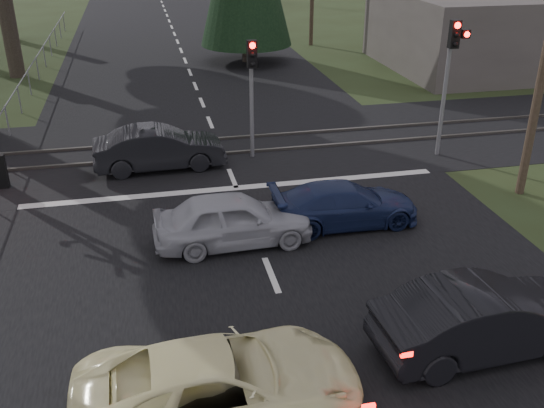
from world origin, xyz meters
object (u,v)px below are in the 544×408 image
object	(u,v)px
cream_coupe	(220,384)
silver_car	(233,219)
traffic_signal_center	(252,79)
traffic_signal_right	(451,63)
dark_car_far	(159,148)
blue_sedan	(344,204)
dark_hatchback	(485,319)

from	to	relation	value
cream_coupe	silver_car	xyz separation A→B (m)	(1.16, 5.91, 0.02)
traffic_signal_center	silver_car	bearing A→B (deg)	-105.33
traffic_signal_right	silver_car	size ratio (longest dim) A/B	1.15
traffic_signal_right	dark_car_far	size ratio (longest dim) A/B	1.09
traffic_signal_center	cream_coupe	bearing A→B (deg)	-103.21
blue_sedan	dark_car_far	world-z (taller)	dark_car_far
traffic_signal_right	silver_car	xyz separation A→B (m)	(-8.18, -4.74, -2.62)
cream_coupe	silver_car	world-z (taller)	silver_car
blue_sedan	cream_coupe	bearing A→B (deg)	145.81
dark_hatchback	dark_car_far	world-z (taller)	dark_hatchback
traffic_signal_center	blue_sedan	distance (m)	6.12
silver_car	blue_sedan	size ratio (longest dim) A/B	0.99
cream_coupe	dark_car_far	bearing A→B (deg)	0.90
cream_coupe	blue_sedan	world-z (taller)	cream_coupe
traffic_signal_right	traffic_signal_center	size ratio (longest dim) A/B	1.15
blue_sedan	dark_car_far	distance (m)	7.06
blue_sedan	traffic_signal_center	bearing A→B (deg)	15.38
blue_sedan	silver_car	bearing A→B (deg)	97.91
cream_coupe	traffic_signal_right	bearing A→B (deg)	-42.52
traffic_signal_right	dark_hatchback	distance (m)	11.11
dark_hatchback	traffic_signal_right	bearing A→B (deg)	-25.53
traffic_signal_center	silver_car	distance (m)	6.52
traffic_signal_center	cream_coupe	world-z (taller)	traffic_signal_center
traffic_signal_center	dark_hatchback	bearing A→B (deg)	-77.57
dark_car_far	cream_coupe	bearing A→B (deg)	179.95
cream_coupe	dark_car_far	distance (m)	11.58
traffic_signal_right	dark_hatchback	xyz separation A→B (m)	(-4.08, -10.01, -2.59)
dark_car_far	dark_hatchback	bearing A→B (deg)	-154.68
dark_car_far	traffic_signal_center	bearing A→B (deg)	-87.10
dark_hatchback	dark_car_far	distance (m)	12.32
silver_car	blue_sedan	distance (m)	3.18
traffic_signal_right	traffic_signal_center	xyz separation A→B (m)	(-6.55, 1.20, -0.51)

